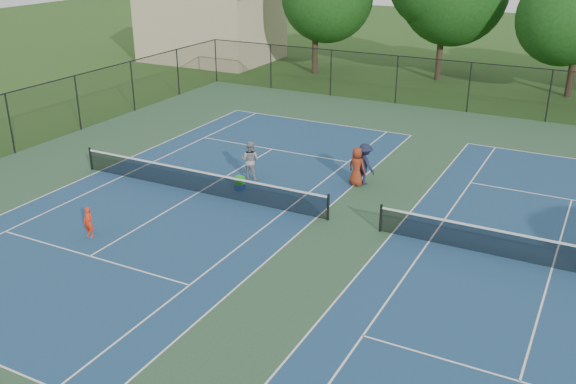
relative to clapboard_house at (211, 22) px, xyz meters
The scene contains 12 objects.
ground 34.11m from the clapboard_house, 47.39° to the right, with size 140.00×140.00×0.00m, color #234716.
court_pad 34.11m from the clapboard_house, 47.39° to the right, with size 36.00×36.00×0.01m, color #28482A.
tennis_court_left 29.83m from the clapboard_house, 57.38° to the right, with size 12.00×23.83×1.07m.
tennis_court_right 39.17m from the clapboard_house, 39.81° to the right, with size 12.00×23.83×1.07m.
perimeter_fence 34.00m from the clapboard_house, 47.39° to the right, with size 36.08×36.08×3.02m.
clapboard_house is the anchor object (origin of this frame).
child_player 33.82m from the clapboard_house, 63.73° to the right, with size 0.42×0.27×1.14m, color #FA2F10.
instructor 28.40m from the clapboard_house, 52.88° to the right, with size 0.83×0.65×1.72m, color #939396.
bystander_b 30.21m from the clapboard_house, 43.73° to the right, with size 1.17×0.67×1.82m, color #191D38.
bystander_c 30.26m from the clapboard_house, 44.44° to the right, with size 0.83×0.54×1.70m, color maroon.
ball_crate 29.78m from the clapboard_house, 54.03° to the right, with size 0.35×0.31×0.27m, color #154194.
ball_hopper 29.75m from the clapboard_house, 54.03° to the right, with size 0.33×0.28×0.36m, color green.
Camera 1 is at (7.86, -20.34, 10.31)m, focal length 40.00 mm.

